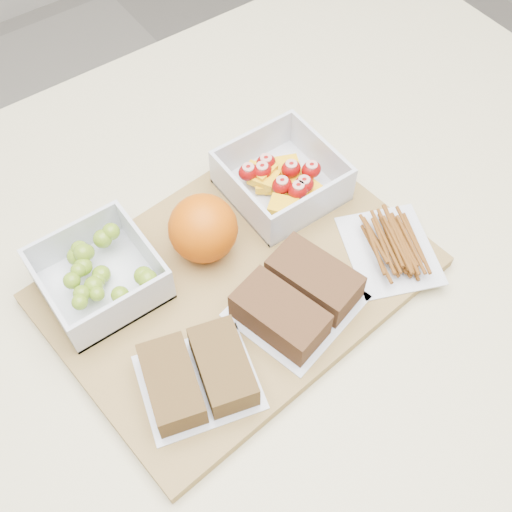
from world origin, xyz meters
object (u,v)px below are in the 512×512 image
object	(u,v)px
orange	(203,228)
pretzel_bag	(391,244)
grape_container	(99,274)
cutting_board	(238,280)
fruit_container	(281,180)
sandwich_bag_center	(297,297)
sandwich_bag_left	(198,375)

from	to	relation	value
orange	pretzel_bag	world-z (taller)	orange
grape_container	orange	size ratio (longest dim) A/B	1.53
grape_container	pretzel_bag	xyz separation A→B (m)	(0.30, -0.16, -0.01)
cutting_board	fruit_container	world-z (taller)	fruit_container
grape_container	sandwich_bag_center	bearing A→B (deg)	-43.15
grape_container	pretzel_bag	world-z (taller)	grape_container
grape_container	sandwich_bag_left	world-z (taller)	grape_container
grape_container	pretzel_bag	size ratio (longest dim) A/B	0.82
fruit_container	pretzel_bag	xyz separation A→B (m)	(0.05, -0.15, -0.01)
fruit_container	sandwich_bag_center	xyz separation A→B (m)	(-0.09, -0.15, -0.00)
orange	sandwich_bag_left	world-z (taller)	orange
grape_container	sandwich_bag_center	size ratio (longest dim) A/B	0.80
sandwich_bag_left	pretzel_bag	bearing A→B (deg)	1.92
grape_container	pretzel_bag	bearing A→B (deg)	-27.60
grape_container	cutting_board	bearing A→B (deg)	-31.56
cutting_board	pretzel_bag	world-z (taller)	pretzel_bag
cutting_board	sandwich_bag_left	distance (m)	0.14
cutting_board	pretzel_bag	xyz separation A→B (m)	(0.17, -0.08, 0.02)
fruit_container	sandwich_bag_center	world-z (taller)	fruit_container
cutting_board	grape_container	size ratio (longest dim) A/B	3.39
orange	pretzel_bag	bearing A→B (deg)	-36.33
orange	sandwich_bag_center	world-z (taller)	orange
pretzel_bag	fruit_container	bearing A→B (deg)	108.27
grape_container	sandwich_bag_center	distance (m)	0.22
fruit_container	orange	distance (m)	0.13
sandwich_bag_left	sandwich_bag_center	distance (m)	0.14
cutting_board	sandwich_bag_left	world-z (taller)	sandwich_bag_left
cutting_board	pretzel_bag	size ratio (longest dim) A/B	2.77
cutting_board	pretzel_bag	distance (m)	0.19
sandwich_bag_center	pretzel_bag	size ratio (longest dim) A/B	1.03
fruit_container	sandwich_bag_center	bearing A→B (deg)	-120.90
fruit_container	orange	xyz separation A→B (m)	(-0.13, -0.02, 0.02)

